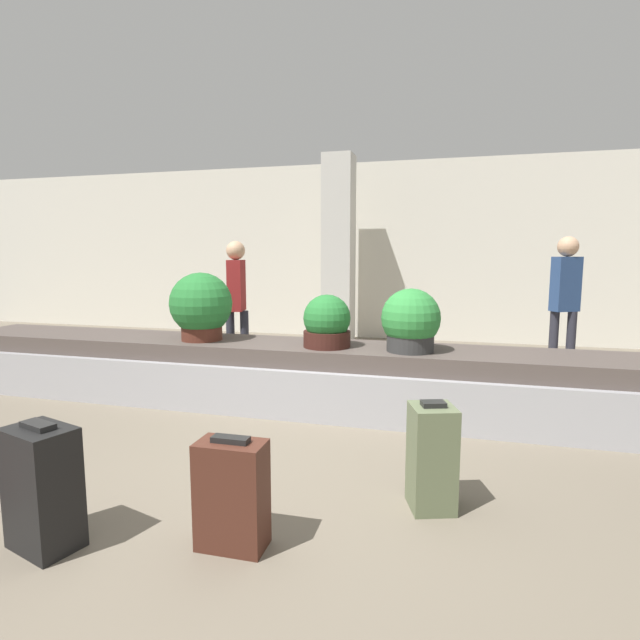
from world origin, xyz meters
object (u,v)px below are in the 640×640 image
suitcase_0 (232,494)px  traveler_0 (237,295)px  suitcase_2 (43,488)px  traveler_1 (565,293)px  pillar (339,251)px  suitcase_1 (432,457)px  potted_plant_0 (201,307)px  potted_plant_2 (327,323)px  potted_plant_1 (411,322)px

suitcase_0 → traveler_0: size_ratio=0.36×
suitcase_2 → traveler_1: 5.85m
pillar → suitcase_0: 6.26m
suitcase_1 → suitcase_2: (-1.96, -0.96, 0.01)m
potted_plant_0 → potted_plant_2: size_ratio=1.39×
potted_plant_0 → traveler_0: traveler_0 is taller
suitcase_2 → potted_plant_0: size_ratio=0.96×
pillar → traveler_1: pillar is taller
suitcase_0 → potted_plant_2: potted_plant_2 is taller
pillar → potted_plant_2: bearing=-78.6°
suitcase_0 → suitcase_1: size_ratio=0.91×
potted_plant_1 → traveler_0: (-2.34, 1.27, 0.10)m
suitcase_2 → potted_plant_2: potted_plant_2 is taller
potted_plant_1 → suitcase_1: bearing=-80.3°
traveler_0 → potted_plant_2: bearing=-141.1°
potted_plant_1 → traveler_1: 2.70m
potted_plant_1 → potted_plant_2: (-0.81, 0.02, -0.05)m
suitcase_2 → traveler_0: bearing=116.1°
potted_plant_1 → traveler_1: bearing=50.8°
pillar → potted_plant_2: size_ratio=6.23×
pillar → potted_plant_1: 4.06m
potted_plant_0 → potted_plant_1: potted_plant_0 is taller
suitcase_0 → suitcase_2: bearing=-165.7°
potted_plant_0 → potted_plant_2: 1.38m
suitcase_1 → potted_plant_0: 3.08m
traveler_1 → potted_plant_1: bearing=-158.2°
pillar → potted_plant_1: (1.55, -3.69, -0.67)m
suitcase_0 → potted_plant_0: (-1.47, 2.42, 0.71)m
suitcase_1 → traveler_0: bearing=113.2°
suitcase_2 → pillar: bearing=105.4°
suitcase_2 → traveler_1: traveler_1 is taller
traveler_1 → pillar: bearing=124.7°
potted_plant_0 → traveler_0: (-0.16, 1.22, 0.03)m
suitcase_1 → potted_plant_2: (-1.09, 1.68, 0.56)m
pillar → potted_plant_1: size_ratio=5.44×
traveler_0 → suitcase_1: bearing=-150.0°
suitcase_1 → traveler_1: 4.08m
suitcase_0 → potted_plant_0: size_ratio=0.86×
potted_plant_2 → traveler_1: (2.51, 2.07, 0.19)m
traveler_0 → traveler_1: bearing=-90.3°
potted_plant_2 → potted_plant_1: bearing=-1.1°
pillar → potted_plant_0: 3.75m
suitcase_2 → traveler_1: size_ratio=0.39×
pillar → suitcase_0: bearing=-82.1°
suitcase_1 → pillar: bearing=90.4°
suitcase_0 → suitcase_1: 1.22m
suitcase_0 → suitcase_1: (1.00, 0.70, 0.03)m
pillar → potted_plant_1: pillar is taller
pillar → suitcase_0: (0.84, -6.06, -1.31)m
suitcase_0 → suitcase_2: size_ratio=0.89×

